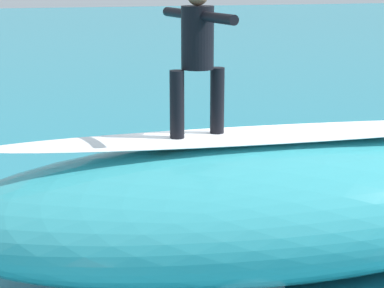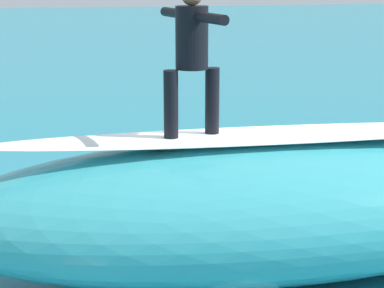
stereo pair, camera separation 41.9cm
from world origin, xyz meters
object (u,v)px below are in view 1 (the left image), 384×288
Objects in this scene: surfer_riding at (197,49)px; surfboard_paddling at (188,203)px; surfboard_riding at (197,139)px; surfer_paddling at (186,191)px.

surfer_riding reaches higher than surfboard_paddling.
surfboard_paddling is (-0.56, -2.63, -1.71)m from surfboard_riding.
surfboard_riding is at bearing 167.85° from surfer_riding.
surfboard_paddling is at bearing -114.11° from surfer_riding.
surfer_riding is 3.81m from surfer_paddling.
surfer_riding is 0.82× the size of surfboard_paddling.
surfer_paddling is (-0.55, -2.75, -1.56)m from surfboard_riding.
surfboard_riding is 1.02m from surfer_riding.
surfboard_paddling is at bearing 0.00° from surfer_paddling.
surfboard_riding reaches higher than surfboard_paddling.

